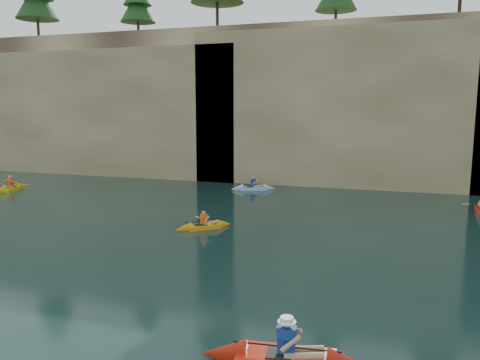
% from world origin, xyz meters
% --- Properties ---
extents(ground, '(160.00, 160.00, 0.00)m').
position_xyz_m(ground, '(0.00, 0.00, 0.00)').
color(ground, black).
rests_on(ground, ground).
extents(cliff, '(70.00, 16.00, 12.00)m').
position_xyz_m(cliff, '(0.00, 30.00, 6.00)').
color(cliff, tan).
rests_on(cliff, ground).
extents(cliff_slab_west, '(26.00, 2.40, 10.56)m').
position_xyz_m(cliff_slab_west, '(-20.00, 22.60, 5.28)').
color(cliff_slab_west, tan).
rests_on(cliff_slab_west, ground).
extents(cliff_slab_center, '(24.00, 2.40, 11.40)m').
position_xyz_m(cliff_slab_center, '(2.00, 22.60, 5.70)').
color(cliff_slab_center, tan).
rests_on(cliff_slab_center, ground).
extents(sea_cave_west, '(4.50, 1.00, 4.00)m').
position_xyz_m(sea_cave_west, '(-18.00, 21.95, 2.00)').
color(sea_cave_west, black).
rests_on(sea_cave_west, ground).
extents(sea_cave_center, '(3.50, 1.00, 3.20)m').
position_xyz_m(sea_cave_center, '(-4.00, 21.95, 1.60)').
color(sea_cave_center, black).
rests_on(sea_cave_center, ground).
extents(main_kayaker, '(3.90, 2.57, 1.43)m').
position_xyz_m(main_kayaker, '(1.99, -1.95, 0.19)').
color(main_kayaker, red).
rests_on(main_kayaker, ground).
extents(kayaker_orange, '(2.46, 2.36, 1.05)m').
position_xyz_m(kayaker_orange, '(-4.16, 8.43, 0.13)').
color(kayaker_orange, orange).
rests_on(kayaker_orange, ground).
extents(kayaker_yellow, '(2.52, 3.27, 1.31)m').
position_xyz_m(kayaker_yellow, '(-20.49, 13.83, 0.16)').
color(kayaker_yellow, yellow).
rests_on(kayaker_yellow, ground).
extents(kayaker_ltblue_mid, '(3.08, 2.13, 1.17)m').
position_xyz_m(kayaker_ltblue_mid, '(-4.81, 19.00, 0.14)').
color(kayaker_ltblue_mid, '#8FC0F0').
rests_on(kayaker_ltblue_mid, ground).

